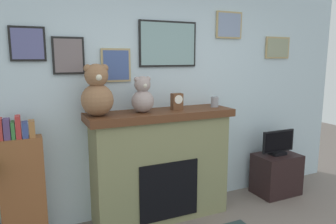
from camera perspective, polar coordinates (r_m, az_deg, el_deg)
name	(u,v)px	position (r m, az deg, el deg)	size (l,w,h in m)	color
back_wall	(164,98)	(3.66, -0.79, 2.56)	(5.20, 0.15, 2.60)	silver
fireplace	(161,164)	(3.50, -1.33, -9.49)	(1.59, 0.51, 1.21)	#7E7E56
bookshelf	(23,188)	(3.28, -24.88, -12.37)	(0.39, 0.16, 1.26)	brown
tv_stand	(276,174)	(4.43, 19.07, -10.60)	(0.56, 0.40, 0.53)	black
television	(278,144)	(4.30, 19.39, -5.43)	(0.49, 0.14, 0.32)	black
candle_jar	(215,102)	(3.64, 8.48, 1.83)	(0.09, 0.09, 0.12)	gray
mantel_clock	(177,102)	(3.40, 1.63, 1.91)	(0.12, 0.09, 0.18)	brown
teddy_bear_grey	(97,93)	(3.10, -12.77, 3.44)	(0.31, 0.31, 0.51)	#8B6142
teddy_bear_brown	(143,96)	(3.24, -4.63, 2.88)	(0.23, 0.23, 0.38)	#9F8E8B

